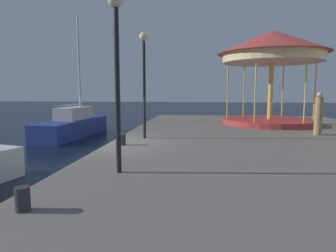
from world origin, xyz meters
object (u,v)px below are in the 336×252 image
bollard_center (23,199)px  person_by_the_water (319,115)px  lamp_post_far_end (144,66)px  bollard_south (122,139)px  sailboat_blue (73,125)px  carousel (272,55)px  lamp_post_mid_promenade (117,51)px

bollard_center → person_by_the_water: person_by_the_water is taller
lamp_post_far_end → bollard_south: (-0.49, -1.63, -2.72)m
bollard_south → person_by_the_water: (7.95, 3.41, 0.69)m
lamp_post_far_end → bollard_center: size_ratio=10.67×
bollard_south → person_by_the_water: person_by_the_water is taller
sailboat_blue → person_by_the_water: (12.84, -3.14, 1.00)m
person_by_the_water → sailboat_blue: bearing=166.3°
person_by_the_water → bollard_south: bearing=-156.8°
bollard_center → carousel: bearing=63.1°
lamp_post_far_end → bollard_center: lamp_post_far_end is taller
sailboat_blue → lamp_post_far_end: (5.38, -4.92, 3.03)m
carousel → lamp_post_far_end: carousel is taller
sailboat_blue → lamp_post_far_end: sailboat_blue is taller
sailboat_blue → lamp_post_far_end: size_ratio=1.71×
sailboat_blue → carousel: bearing=4.7°
lamp_post_mid_promenade → person_by_the_water: size_ratio=2.19×
sailboat_blue → lamp_post_mid_promenade: 11.96m
sailboat_blue → bollard_center: (4.86, -12.42, 0.31)m
carousel → lamp_post_mid_promenade: bearing=-118.1°
lamp_post_mid_promenade → bollard_center: 3.69m
lamp_post_mid_promenade → bollard_south: bearing=104.3°
sailboat_blue → bollard_center: sailboat_blue is taller
carousel → lamp_post_mid_promenade: (-5.88, -11.00, -1.11)m
person_by_the_water → carousel: bearing=106.1°
bollard_south → lamp_post_mid_promenade: bearing=-75.7°
lamp_post_mid_promenade → bollard_south: size_ratio=10.41×
lamp_post_mid_promenade → carousel: bearing=61.9°
lamp_post_far_end → bollard_center: bearing=-94.0°
bollard_south → bollard_center: 5.87m
lamp_post_mid_promenade → lamp_post_far_end: lamp_post_far_end is taller
bollard_center → person_by_the_water: bearing=49.3°
carousel → person_by_the_water: carousel is taller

